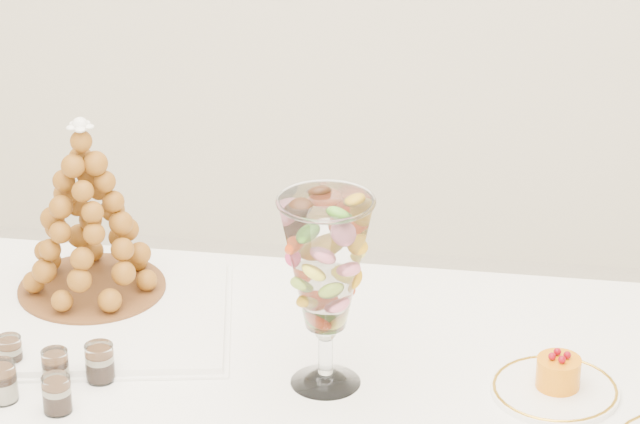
# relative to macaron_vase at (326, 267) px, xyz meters

# --- Properties ---
(lace_tray) EXTENTS (0.62, 0.51, 0.02)m
(lace_tray) POSITION_rel_macaron_vase_xyz_m (-0.49, 0.14, -0.22)
(lace_tray) COLOR white
(lace_tray) RESTS_ON buffet_table
(macaron_vase) EXTENTS (0.16, 0.16, 0.36)m
(macaron_vase) POSITION_rel_macaron_vase_xyz_m (0.00, 0.00, 0.00)
(macaron_vase) COLOR white
(macaron_vase) RESTS_ON buffet_table
(cake_plate) EXTENTS (0.23, 0.23, 0.01)m
(cake_plate) POSITION_rel_macaron_vase_xyz_m (0.40, 0.02, -0.23)
(cake_plate) COLOR white
(cake_plate) RESTS_ON buffet_table
(verrine_a) EXTENTS (0.05, 0.05, 0.06)m
(verrine_a) POSITION_rel_macaron_vase_xyz_m (-0.57, -0.03, -0.20)
(verrine_a) COLOR white
(verrine_a) RESTS_ON buffet_table
(verrine_b) EXTENTS (0.05, 0.05, 0.06)m
(verrine_b) POSITION_rel_macaron_vase_xyz_m (-0.47, -0.07, -0.20)
(verrine_b) COLOR white
(verrine_b) RESTS_ON buffet_table
(verrine_c) EXTENTS (0.06, 0.06, 0.07)m
(verrine_c) POSITION_rel_macaron_vase_xyz_m (-0.40, -0.05, -0.20)
(verrine_c) COLOR white
(verrine_c) RESTS_ON buffet_table
(verrine_d) EXTENTS (0.07, 0.07, 0.07)m
(verrine_d) POSITION_rel_macaron_vase_xyz_m (-0.55, -0.14, -0.19)
(verrine_d) COLOR white
(verrine_d) RESTS_ON buffet_table
(verrine_e) EXTENTS (0.05, 0.05, 0.07)m
(verrine_e) POSITION_rel_macaron_vase_xyz_m (-0.44, -0.16, -0.20)
(verrine_e) COLOR white
(verrine_e) RESTS_ON buffet_table
(croquembouche) EXTENTS (0.29, 0.29, 0.36)m
(croquembouche) POSITION_rel_macaron_vase_xyz_m (-0.50, 0.24, -0.04)
(croquembouche) COLOR brown
(croquembouche) RESTS_ON lace_tray
(mousse_cake) EXTENTS (0.08, 0.08, 0.07)m
(mousse_cake) POSITION_rel_macaron_vase_xyz_m (0.41, 0.03, -0.19)
(mousse_cake) COLOR orange
(mousse_cake) RESTS_ON cake_plate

